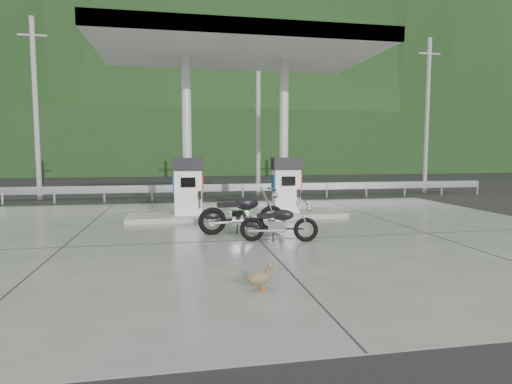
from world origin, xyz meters
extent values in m
plane|color=black|center=(0.00, 0.00, 0.00)|extent=(160.00, 160.00, 0.00)
cube|color=slate|center=(0.00, 0.00, 0.01)|extent=(18.00, 14.00, 0.02)
cube|color=gray|center=(0.00, 2.50, 0.10)|extent=(7.00, 1.40, 0.15)
cylinder|color=silver|center=(-1.60, 2.90, 2.67)|extent=(0.30, 0.30, 5.00)
cylinder|color=silver|center=(1.60, 2.90, 2.67)|extent=(0.30, 0.30, 5.00)
cube|color=silver|center=(0.00, 2.50, 5.37)|extent=(8.50, 5.00, 0.40)
cube|color=black|center=(0.00, 11.50, 0.00)|extent=(60.00, 7.00, 0.01)
cylinder|color=gray|center=(-8.00, 9.50, 4.00)|extent=(0.22, 0.22, 8.00)
cylinder|color=gray|center=(2.00, 9.50, 4.00)|extent=(0.22, 0.22, 8.00)
cylinder|color=gray|center=(11.00, 9.50, 4.00)|extent=(0.22, 0.22, 8.00)
cube|color=black|center=(0.00, 30.00, 3.00)|extent=(80.00, 6.00, 6.00)
camera|label=1|loc=(-1.96, -11.07, 2.16)|focal=30.00mm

